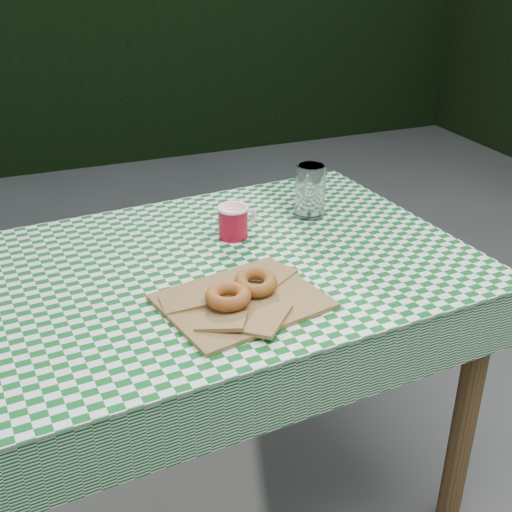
{
  "coord_description": "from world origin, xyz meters",
  "views": [
    {
      "loc": [
        -0.42,
        -1.43,
        1.45
      ],
      "look_at": [
        0.06,
        -0.21,
        0.79
      ],
      "focal_mm": 45.82,
      "sensor_mm": 36.0,
      "label": 1
    }
  ],
  "objects_px": {
    "coffee_mug": "(233,222)",
    "drinking_glass": "(310,191)",
    "paper_bag": "(242,300)",
    "table": "(214,396)"
  },
  "relations": [
    {
      "from": "paper_bag",
      "to": "coffee_mug",
      "type": "bearing_deg",
      "value": 73.21
    },
    {
      "from": "coffee_mug",
      "to": "drinking_glass",
      "type": "xyz_separation_m",
      "value": [
        0.23,
        0.05,
        0.03
      ]
    },
    {
      "from": "coffee_mug",
      "to": "drinking_glass",
      "type": "height_order",
      "value": "drinking_glass"
    },
    {
      "from": "paper_bag",
      "to": "coffee_mug",
      "type": "distance_m",
      "value": 0.32
    },
    {
      "from": "drinking_glass",
      "to": "paper_bag",
      "type": "bearing_deg",
      "value": -132.45
    },
    {
      "from": "paper_bag",
      "to": "coffee_mug",
      "type": "height_order",
      "value": "coffee_mug"
    },
    {
      "from": "drinking_glass",
      "to": "table",
      "type": "bearing_deg",
      "value": -153.78
    },
    {
      "from": "paper_bag",
      "to": "drinking_glass",
      "type": "height_order",
      "value": "drinking_glass"
    },
    {
      "from": "table",
      "to": "drinking_glass",
      "type": "distance_m",
      "value": 0.59
    },
    {
      "from": "paper_bag",
      "to": "table",
      "type": "bearing_deg",
      "value": 92.79
    }
  ]
}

